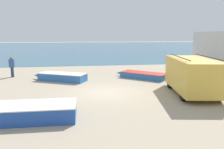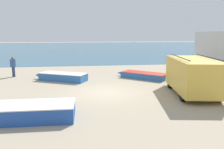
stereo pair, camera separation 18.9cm
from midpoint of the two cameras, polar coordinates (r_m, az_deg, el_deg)
name	(u,v)px [view 2 (the right image)]	position (r m, az deg, el deg)	size (l,w,h in m)	color
ground_plane	(106,92)	(13.86, -1.06, -4.65)	(200.00, 200.00, 0.00)	tan
sea_water	(87,47)	(65.42, -6.39, 7.15)	(120.00, 80.00, 0.01)	#33607A
parked_van	(193,75)	(14.12, 20.66, -0.08)	(2.94, 5.16, 2.30)	gold
fishing_rowboat_0	(22,112)	(10.14, -21.98, -9.10)	(5.00, 1.70, 0.68)	#234CA3
fishing_rowboat_1	(143,75)	(18.42, 8.28, -0.20)	(4.02, 3.67, 0.50)	#2D66AD
fishing_rowboat_2	(61,77)	(17.77, -12.81, -0.55)	(4.50, 2.90, 0.61)	#2D66AD
fisherman_0	(170,64)	(20.83, 15.08, 2.78)	(0.43, 0.43, 1.63)	#38383D
fisherman_1	(13,65)	(20.49, -24.20, 2.35)	(0.46, 0.46, 1.77)	navy
fisherman_2	(187,62)	(21.21, 19.31, 2.99)	(0.47, 0.47, 1.81)	#5B564C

